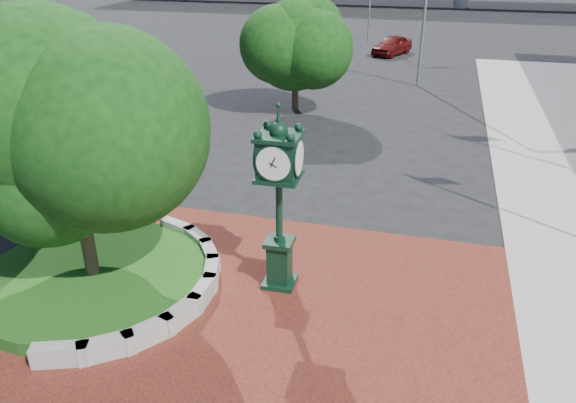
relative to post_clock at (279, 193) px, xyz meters
The scene contains 8 objects.
ground 3.06m from the post_clock, 85.40° to the right, with size 200.00×200.00×0.00m, color black.
plaza 3.59m from the post_clock, 87.38° to the right, with size 12.00×12.00×0.04m, color maroon.
planter_wall 3.83m from the post_clock, 153.20° to the right, with size 2.96×6.77×0.54m.
grass_bed 5.68m from the post_clock, 164.97° to the right, with size 6.10×6.10×0.40m, color #1C4A15.
tree_planter 5.16m from the post_clock, 164.97° to the right, with size 5.20×5.20×6.33m.
tree_street 17.14m from the post_clock, 103.14° to the left, with size 4.40×4.40×5.45m.
post_clock is the anchor object (origin of this frame).
parked_car 33.92m from the post_clock, 90.63° to the left, with size 1.74×4.33×1.48m, color #540D0C.
Camera 1 is at (3.50, -11.07, 8.66)m, focal length 35.00 mm.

